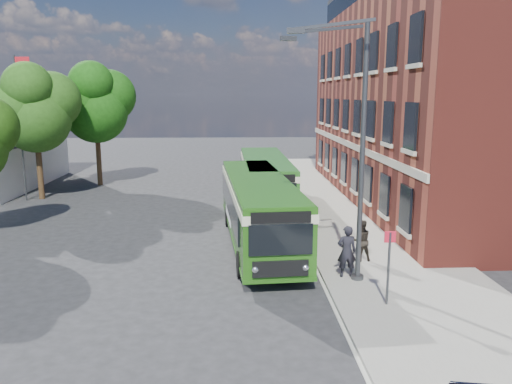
{
  "coord_description": "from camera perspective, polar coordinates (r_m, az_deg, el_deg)",
  "views": [
    {
      "loc": [
        0.86,
        -18.78,
        6.65
      ],
      "look_at": [
        1.81,
        3.92,
        2.2
      ],
      "focal_mm": 35.0,
      "sensor_mm": 36.0,
      "label": 1
    }
  ],
  "objects": [
    {
      "name": "ground",
      "position": [
        19.94,
        -4.79,
        -8.44
      ],
      "size": [
        120.0,
        120.0,
        0.0
      ],
      "primitive_type": "plane",
      "color": "#262628",
      "rests_on": "ground"
    },
    {
      "name": "pavement",
      "position": [
        28.25,
        10.23,
        -2.56
      ],
      "size": [
        6.0,
        48.0,
        0.15
      ],
      "primitive_type": "cube",
      "color": "gray",
      "rests_on": "ground"
    },
    {
      "name": "kerb_line",
      "position": [
        27.76,
        4.07,
        -2.8
      ],
      "size": [
        0.12,
        48.0,
        0.01
      ],
      "primitive_type": "cube",
      "color": "beige",
      "rests_on": "ground"
    },
    {
      "name": "brick_office",
      "position": [
        33.46,
        21.11,
        10.9
      ],
      "size": [
        12.1,
        26.0,
        14.2
      ],
      "color": "maroon",
      "rests_on": "ground"
    },
    {
      "name": "flagpole",
      "position": [
        34.49,
        -25.31,
        7.19
      ],
      "size": [
        0.95,
        0.1,
        9.0
      ],
      "color": "#393B3F",
      "rests_on": "ground"
    },
    {
      "name": "street_lamp",
      "position": [
        17.34,
        10.91,
        4.73
      ],
      "size": [
        2.96,
        2.38,
        9.0
      ],
      "color": "#393B3F",
      "rests_on": "ground"
    },
    {
      "name": "bus_stop_sign",
      "position": [
        16.17,
        14.93,
        -7.85
      ],
      "size": [
        0.35,
        0.08,
        2.52
      ],
      "color": "#393B3F",
      "rests_on": "ground"
    },
    {
      "name": "bus_front",
      "position": [
        22.3,
        0.28,
        -1.39
      ],
      "size": [
        3.47,
        12.31,
        3.02
      ],
      "color": "#225713",
      "rests_on": "ground"
    },
    {
      "name": "bus_rear",
      "position": [
        29.54,
        1.06,
        1.69
      ],
      "size": [
        2.81,
        11.43,
        3.02
      ],
      "color": "#27621F",
      "rests_on": "ground"
    },
    {
      "name": "pedestrian_a",
      "position": [
        18.36,
        10.33,
        -6.69
      ],
      "size": [
        0.71,
        0.47,
        1.91
      ],
      "primitive_type": "imported",
      "rotation": [
        0.0,
        0.0,
        3.16
      ],
      "color": "black",
      "rests_on": "pavement"
    },
    {
      "name": "pedestrian_b",
      "position": [
        20.23,
        11.92,
        -5.44
      ],
      "size": [
        0.89,
        0.74,
        1.66
      ],
      "primitive_type": "imported",
      "rotation": [
        0.0,
        0.0,
        3.29
      ],
      "color": "black",
      "rests_on": "pavement"
    },
    {
      "name": "tree_mid",
      "position": [
        34.56,
        -23.9,
        8.82
      ],
      "size": [
        5.11,
        4.86,
        8.62
      ],
      "color": "#332212",
      "rests_on": "ground"
    },
    {
      "name": "tree_right",
      "position": [
        38.47,
        -17.81,
        9.75
      ],
      "size": [
        5.33,
        5.07,
        9.0
      ],
      "color": "#332212",
      "rests_on": "ground"
    }
  ]
}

